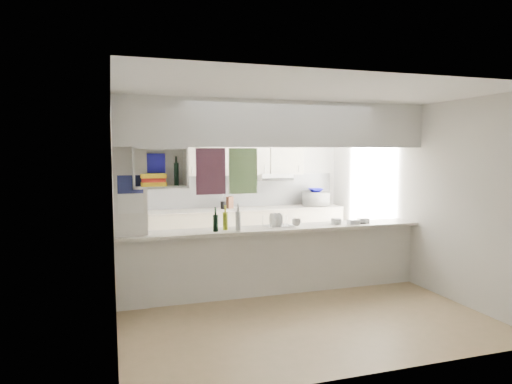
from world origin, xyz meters
name	(u,v)px	position (x,y,z in m)	size (l,w,h in m)	color
floor	(276,293)	(0.00, 0.00, 0.00)	(4.80, 4.80, 0.00)	#9E865C
ceiling	(277,102)	(0.00, 0.00, 2.60)	(4.80, 4.80, 0.00)	white
wall_back	(231,186)	(0.00, 2.40, 1.30)	(4.20, 4.20, 0.00)	silver
wall_left	(113,205)	(-2.10, 0.00, 1.30)	(4.80, 4.80, 0.00)	silver
wall_right	(409,195)	(2.10, 0.00, 1.30)	(4.80, 4.80, 0.00)	silver
servery_partition	(264,173)	(-0.17, 0.00, 1.66)	(4.20, 0.50, 2.60)	silver
cubby_shelf	(158,171)	(-1.57, -0.06, 1.71)	(0.65, 0.35, 0.50)	white
kitchen_run	(244,213)	(0.16, 2.14, 0.83)	(3.60, 0.63, 2.24)	beige
microwave	(316,199)	(1.56, 2.08, 1.05)	(0.48, 0.33, 0.27)	white
bowl	(316,190)	(1.55, 2.06, 1.22)	(0.27, 0.27, 0.07)	#0D0B81
dish_rack	(278,221)	(0.04, 0.04, 1.00)	(0.40, 0.32, 0.20)	silver
cup	(296,222)	(0.27, -0.07, 0.98)	(0.12, 0.12, 0.10)	white
wine_bottles	(227,221)	(-0.70, -0.05, 1.05)	(0.37, 0.15, 0.34)	black
plastic_tubs	(349,221)	(1.09, -0.03, 0.95)	(0.58, 0.23, 0.08)	silver
utensil_jar	(223,205)	(-0.22, 2.15, 0.99)	(0.10, 0.10, 0.14)	black
knife_block	(230,203)	(-0.09, 2.18, 1.03)	(0.11, 0.09, 0.21)	#4F2C1B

